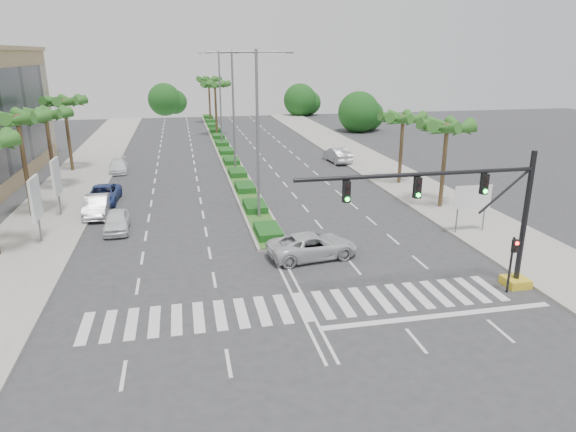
{
  "coord_description": "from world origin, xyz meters",
  "views": [
    {
      "loc": [
        -5.3,
        -21.69,
        11.69
      ],
      "look_at": [
        0.32,
        5.12,
        3.0
      ],
      "focal_mm": 32.0,
      "sensor_mm": 36.0,
      "label": 1
    }
  ],
  "objects_px": {
    "car_parked_d": "(118,166)",
    "car_right": "(337,155)",
    "car_parked_b": "(97,206)",
    "car_parked_c": "(103,194)",
    "car_parked_a": "(117,221)",
    "car_crossing": "(313,246)"
  },
  "relations": [
    {
      "from": "car_parked_d",
      "to": "car_parked_a",
      "type": "bearing_deg",
      "value": -88.65
    },
    {
      "from": "car_parked_a",
      "to": "car_right",
      "type": "distance_m",
      "value": 29.16
    },
    {
      "from": "car_parked_a",
      "to": "car_parked_d",
      "type": "relative_size",
      "value": 0.94
    },
    {
      "from": "car_right",
      "to": "car_parked_c",
      "type": "bearing_deg",
      "value": 21.55
    },
    {
      "from": "car_parked_a",
      "to": "car_parked_b",
      "type": "distance_m",
      "value": 4.34
    },
    {
      "from": "car_parked_d",
      "to": "car_right",
      "type": "height_order",
      "value": "car_right"
    },
    {
      "from": "car_parked_a",
      "to": "car_crossing",
      "type": "bearing_deg",
      "value": -34.26
    },
    {
      "from": "car_parked_b",
      "to": "car_parked_c",
      "type": "relative_size",
      "value": 0.92
    },
    {
      "from": "car_parked_c",
      "to": "car_parked_d",
      "type": "xyz_separation_m",
      "value": [
        -0.0,
        11.68,
        -0.07
      ]
    },
    {
      "from": "car_parked_d",
      "to": "car_crossing",
      "type": "height_order",
      "value": "car_crossing"
    },
    {
      "from": "car_parked_c",
      "to": "car_right",
      "type": "distance_m",
      "value": 26.42
    },
    {
      "from": "car_parked_c",
      "to": "car_crossing",
      "type": "xyz_separation_m",
      "value": [
        13.81,
        -15.0,
        0.05
      ]
    },
    {
      "from": "car_parked_c",
      "to": "car_right",
      "type": "height_order",
      "value": "car_right"
    },
    {
      "from": "car_parked_d",
      "to": "car_right",
      "type": "bearing_deg",
      "value": -3.62
    },
    {
      "from": "car_parked_a",
      "to": "car_parked_c",
      "type": "bearing_deg",
      "value": 101.34
    },
    {
      "from": "car_parked_b",
      "to": "car_parked_d",
      "type": "bearing_deg",
      "value": 89.0
    },
    {
      "from": "car_parked_a",
      "to": "car_right",
      "type": "relative_size",
      "value": 0.83
    },
    {
      "from": "car_parked_d",
      "to": "car_crossing",
      "type": "xyz_separation_m",
      "value": [
        13.82,
        -26.68,
        0.12
      ]
    },
    {
      "from": "car_parked_d",
      "to": "car_right",
      "type": "relative_size",
      "value": 0.88
    },
    {
      "from": "car_parked_b",
      "to": "car_right",
      "type": "bearing_deg",
      "value": 32.24
    },
    {
      "from": "car_parked_b",
      "to": "car_right",
      "type": "distance_m",
      "value": 28.22
    },
    {
      "from": "car_right",
      "to": "car_parked_d",
      "type": "bearing_deg",
      "value": -4.7
    }
  ]
}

